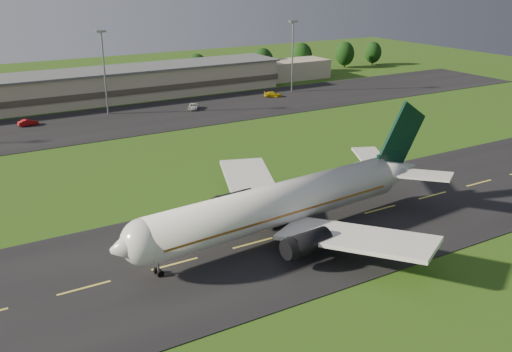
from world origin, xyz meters
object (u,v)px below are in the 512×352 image
service_vehicle_d (273,94)px  service_vehicle_b (28,122)px  terminal (94,87)px  light_mast_east (293,48)px  airliner (283,204)px  service_vehicle_c (193,107)px  light_mast_centre (104,63)px

service_vehicle_d → service_vehicle_b: bearing=114.3°
terminal → light_mast_east: bearing=-16.8°
airliner → service_vehicle_c: size_ratio=10.06×
airliner → service_vehicle_b: (-18.84, 77.98, -3.83)m
airliner → service_vehicle_c: bearing=69.5°
light_mast_centre → light_mast_east: (55.00, 0.00, 0.00)m
light_mast_east → service_vehicle_b: bearing=-178.5°
light_mast_east → service_vehicle_d: bearing=-156.9°
terminal → service_vehicle_d: terminal is taller
light_mast_centre → service_vehicle_b: bearing=-174.2°
terminal → light_mast_centre: bearing=-95.0°
light_mast_east → service_vehicle_d: size_ratio=4.03×
service_vehicle_c → service_vehicle_d: bearing=36.2°
service_vehicle_b → service_vehicle_d: (65.26, -1.87, -0.00)m
light_mast_east → light_mast_centre: bearing=180.0°
airliner → service_vehicle_b: 80.32m
terminal → light_mast_east: 56.67m
service_vehicle_b → service_vehicle_c: service_vehicle_b is taller
airliner → service_vehicle_b: bearing=98.8°
airliner → light_mast_centre: 80.34m
terminal → light_mast_centre: 18.45m
airliner → service_vehicle_d: 89.23m
service_vehicle_b → service_vehicle_d: service_vehicle_b is taller
light_mast_east → service_vehicle_c: 37.18m
light_mast_centre → service_vehicle_b: light_mast_centre is taller
terminal → service_vehicle_d: bearing=-24.1°
terminal → service_vehicle_c: 29.60m
light_mast_east → service_vehicle_b: size_ratio=4.57×
service_vehicle_c → service_vehicle_d: size_ratio=1.01×
airliner → service_vehicle_d: bearing=53.8°
light_mast_east → service_vehicle_c: size_ratio=3.99×
terminal → light_mast_east: (53.60, -16.18, 8.75)m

